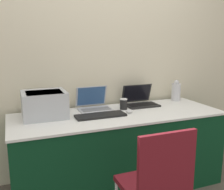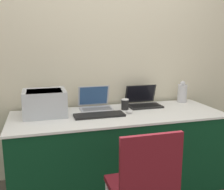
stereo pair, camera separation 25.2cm
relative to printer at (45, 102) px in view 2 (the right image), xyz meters
name	(u,v)px [view 2 (the right image)]	position (x,y,z in m)	size (l,w,h in m)	color
wall_back	(106,56)	(0.68, 0.32, 0.41)	(8.00, 0.05, 2.60)	beige
table	(118,150)	(0.68, -0.13, -0.51)	(2.05, 0.75, 0.76)	#0C381E
printer	(45,102)	(0.00, 0.00, 0.00)	(0.39, 0.34, 0.24)	#B2B7BC
laptop_left	(96,104)	(0.51, 0.09, -0.08)	(0.33, 0.29, 0.23)	#B7B7BC
laptop_right	(143,101)	(1.04, 0.09, -0.08)	(0.35, 0.28, 0.22)	black
external_keyboard	(99,115)	(0.49, -0.17, -0.12)	(0.47, 0.17, 0.02)	black
coffee_cup	(125,104)	(0.79, -0.01, -0.08)	(0.08, 0.08, 0.11)	black
mouse	(129,112)	(0.78, -0.17, -0.11)	(0.07, 0.05, 0.04)	silver
metal_pitcher	(182,93)	(1.54, 0.14, -0.02)	(0.11, 0.11, 0.25)	silver
chair	(144,183)	(0.59, -1.02, -0.36)	(0.40, 0.40, 0.92)	maroon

